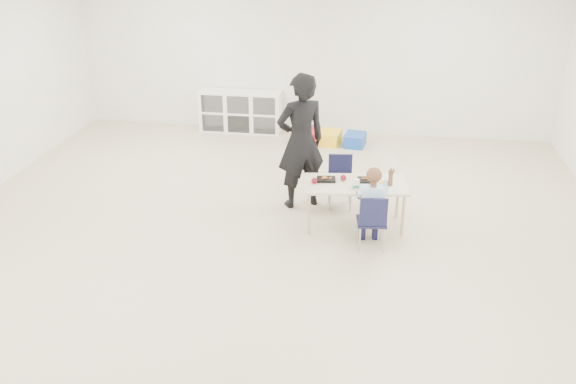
% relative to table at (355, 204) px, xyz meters
% --- Properties ---
extents(room, '(9.00, 9.02, 2.80)m').
position_rel_table_xyz_m(room, '(-0.95, -1.00, 1.12)').
color(room, '#BCB191').
rests_on(room, ground).
extents(table, '(1.27, 0.75, 0.55)m').
position_rel_table_xyz_m(table, '(0.00, 0.00, 0.00)').
color(table, beige).
rests_on(table, ground).
extents(chair_near, '(0.36, 0.34, 0.66)m').
position_rel_table_xyz_m(chair_near, '(0.21, -0.50, 0.05)').
color(chair_near, '#111234').
rests_on(chair_near, ground).
extents(chair_far, '(0.36, 0.34, 0.66)m').
position_rel_table_xyz_m(chair_far, '(-0.21, 0.50, 0.05)').
color(chair_far, '#111234').
rests_on(chair_far, ground).
extents(child, '(0.49, 0.49, 1.05)m').
position_rel_table_xyz_m(child, '(0.21, -0.50, 0.24)').
color(child, '#ACC9E9').
rests_on(child, chair_near).
extents(lunch_tray_near, '(0.24, 0.19, 0.03)m').
position_rel_table_xyz_m(lunch_tray_near, '(0.13, 0.08, 0.29)').
color(lunch_tray_near, black).
rests_on(lunch_tray_near, table).
extents(lunch_tray_far, '(0.24, 0.19, 0.03)m').
position_rel_table_xyz_m(lunch_tray_far, '(-0.35, 0.02, 0.29)').
color(lunch_tray_far, black).
rests_on(lunch_tray_far, table).
extents(milk_carton, '(0.08, 0.08, 0.10)m').
position_rel_table_xyz_m(milk_carton, '(0.01, -0.13, 0.32)').
color(milk_carton, white).
rests_on(milk_carton, table).
extents(bread_roll, '(0.09, 0.09, 0.07)m').
position_rel_table_xyz_m(bread_roll, '(0.32, -0.05, 0.31)').
color(bread_roll, tan).
rests_on(bread_roll, table).
extents(apple_near, '(0.07, 0.07, 0.07)m').
position_rel_table_xyz_m(apple_near, '(-0.15, 0.06, 0.31)').
color(apple_near, maroon).
rests_on(apple_near, table).
extents(apple_far, '(0.07, 0.07, 0.07)m').
position_rel_table_xyz_m(apple_far, '(-0.48, -0.09, 0.31)').
color(apple_far, maroon).
rests_on(apple_far, table).
extents(cubby_shelf, '(1.40, 0.40, 0.70)m').
position_rel_table_xyz_m(cubby_shelf, '(-2.15, 3.28, 0.07)').
color(cubby_shelf, white).
rests_on(cubby_shelf, ground).
extents(adult, '(0.75, 0.67, 1.73)m').
position_rel_table_xyz_m(adult, '(-0.72, 0.48, 0.58)').
color(adult, black).
rests_on(adult, ground).
extents(bin_red, '(0.41, 0.51, 0.24)m').
position_rel_table_xyz_m(bin_red, '(-0.95, 2.83, -0.16)').
color(bin_red, '#AE111D').
rests_on(bin_red, ground).
extents(bin_yellow, '(0.39, 0.47, 0.21)m').
position_rel_table_xyz_m(bin_yellow, '(-0.57, 2.85, -0.18)').
color(bin_yellow, yellow).
rests_on(bin_yellow, ground).
extents(bin_blue, '(0.37, 0.45, 0.20)m').
position_rel_table_xyz_m(bin_blue, '(-0.15, 2.82, -0.18)').
color(bin_blue, '#1544A2').
rests_on(bin_blue, ground).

